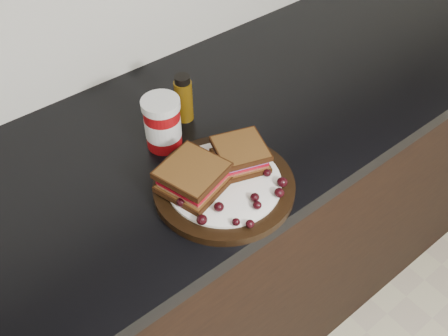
# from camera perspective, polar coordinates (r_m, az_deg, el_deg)

# --- Properties ---
(base_cabinets) EXTENTS (3.96, 0.58, 0.86)m
(base_cabinets) POSITION_cam_1_polar(r_m,az_deg,el_deg) (1.40, -10.74, -14.98)
(base_cabinets) COLOR black
(base_cabinets) RESTS_ON ground_plane
(countertop) EXTENTS (3.98, 0.60, 0.04)m
(countertop) POSITION_cam_1_polar(r_m,az_deg,el_deg) (1.04, -14.03, -2.60)
(countertop) COLOR black
(countertop) RESTS_ON base_cabinets
(plate) EXTENTS (0.28, 0.28, 0.02)m
(plate) POSITION_cam_1_polar(r_m,az_deg,el_deg) (0.98, 0.00, -2.09)
(plate) COLOR black
(plate) RESTS_ON countertop
(sandwich_left) EXTENTS (0.14, 0.14, 0.05)m
(sandwich_left) POSITION_cam_1_polar(r_m,az_deg,el_deg) (0.95, -3.59, -1.08)
(sandwich_left) COLOR brown
(sandwich_left) RESTS_ON plate
(sandwich_right) EXTENTS (0.13, 0.13, 0.04)m
(sandwich_right) POSITION_cam_1_polar(r_m,az_deg,el_deg) (0.99, 1.88, 1.54)
(sandwich_right) COLOR brown
(sandwich_right) RESTS_ON plate
(grape_0) EXTENTS (0.02, 0.02, 0.02)m
(grape_0) POSITION_cam_1_polar(r_m,az_deg,el_deg) (0.90, -2.54, -5.92)
(grape_0) COLOR black
(grape_0) RESTS_ON plate
(grape_1) EXTENTS (0.02, 0.02, 0.02)m
(grape_1) POSITION_cam_1_polar(r_m,az_deg,el_deg) (0.92, -0.58, -4.46)
(grape_1) COLOR black
(grape_1) RESTS_ON plate
(grape_2) EXTENTS (0.02, 0.02, 0.01)m
(grape_2) POSITION_cam_1_polar(r_m,az_deg,el_deg) (0.90, 1.39, -6.18)
(grape_2) COLOR black
(grape_2) RESTS_ON plate
(grape_3) EXTENTS (0.02, 0.02, 0.02)m
(grape_3) POSITION_cam_1_polar(r_m,az_deg,el_deg) (0.89, 2.99, -6.39)
(grape_3) COLOR black
(grape_3) RESTS_ON plate
(grape_4) EXTENTS (0.02, 0.02, 0.02)m
(grape_4) POSITION_cam_1_polar(r_m,az_deg,el_deg) (0.92, 3.81, -4.26)
(grape_4) COLOR black
(grape_4) RESTS_ON plate
(grape_5) EXTENTS (0.02, 0.02, 0.02)m
(grape_5) POSITION_cam_1_polar(r_m,az_deg,el_deg) (0.93, 3.54, -3.36)
(grape_5) COLOR black
(grape_5) RESTS_ON plate
(grape_6) EXTENTS (0.02, 0.02, 0.02)m
(grape_6) POSITION_cam_1_polar(r_m,az_deg,el_deg) (0.94, 6.33, -2.82)
(grape_6) COLOR black
(grape_6) RESTS_ON plate
(grape_7) EXTENTS (0.02, 0.02, 0.02)m
(grape_7) POSITION_cam_1_polar(r_m,az_deg,el_deg) (0.96, 6.67, -1.62)
(grape_7) COLOR black
(grape_7) RESTS_ON plate
(grape_8) EXTENTS (0.02, 0.02, 0.02)m
(grape_8) POSITION_cam_1_polar(r_m,az_deg,el_deg) (0.98, 4.95, -0.57)
(grape_8) COLOR black
(grape_8) RESTS_ON plate
(grape_9) EXTENTS (0.02, 0.02, 0.02)m
(grape_9) POSITION_cam_1_polar(r_m,az_deg,el_deg) (0.98, 3.09, -0.27)
(grape_9) COLOR black
(grape_9) RESTS_ON plate
(grape_10) EXTENTS (0.02, 0.02, 0.02)m
(grape_10) POSITION_cam_1_polar(r_m,az_deg,el_deg) (1.01, 3.44, 1.58)
(grape_10) COLOR black
(grape_10) RESTS_ON plate
(grape_11) EXTENTS (0.02, 0.02, 0.02)m
(grape_11) POSITION_cam_1_polar(r_m,az_deg,el_deg) (1.00, 1.72, 0.82)
(grape_11) COLOR black
(grape_11) RESTS_ON plate
(grape_12) EXTENTS (0.02, 0.02, 0.02)m
(grape_12) POSITION_cam_1_polar(r_m,az_deg,el_deg) (1.01, 0.47, 1.70)
(grape_12) COLOR black
(grape_12) RESTS_ON plate
(grape_13) EXTENTS (0.02, 0.02, 0.02)m
(grape_13) POSITION_cam_1_polar(r_m,az_deg,el_deg) (0.97, -4.84, -1.08)
(grape_13) COLOR black
(grape_13) RESTS_ON plate
(grape_14) EXTENTS (0.02, 0.02, 0.01)m
(grape_14) POSITION_cam_1_polar(r_m,az_deg,el_deg) (0.95, -4.09, -2.73)
(grape_14) COLOR black
(grape_14) RESTS_ON plate
(grape_15) EXTENTS (0.02, 0.02, 0.02)m
(grape_15) POSITION_cam_1_polar(r_m,az_deg,el_deg) (0.94, -3.49, -3.21)
(grape_15) COLOR black
(grape_15) RESTS_ON plate
(grape_16) EXTENTS (0.02, 0.02, 0.02)m
(grape_16) POSITION_cam_1_polar(r_m,az_deg,el_deg) (0.97, -4.48, -1.05)
(grape_16) COLOR black
(grape_16) RESTS_ON plate
(grape_17) EXTENTS (0.02, 0.02, 0.02)m
(grape_17) POSITION_cam_1_polar(r_m,az_deg,el_deg) (0.96, -4.30, -2.01)
(grape_17) COLOR black
(grape_17) RESTS_ON plate
(grape_18) EXTENTS (0.02, 0.02, 0.02)m
(grape_18) POSITION_cam_1_polar(r_m,az_deg,el_deg) (0.93, -4.89, -3.90)
(grape_18) COLOR black
(grape_18) RESTS_ON plate
(condiment_jar) EXTENTS (0.11, 0.11, 0.12)m
(condiment_jar) POSITION_cam_1_polar(r_m,az_deg,el_deg) (1.05, -7.04, 5.10)
(condiment_jar) COLOR maroon
(condiment_jar) RESTS_ON countertop
(oil_bottle) EXTENTS (0.04, 0.04, 0.11)m
(oil_bottle) POSITION_cam_1_polar(r_m,az_deg,el_deg) (1.12, -4.65, 7.99)
(oil_bottle) COLOR #543908
(oil_bottle) RESTS_ON countertop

